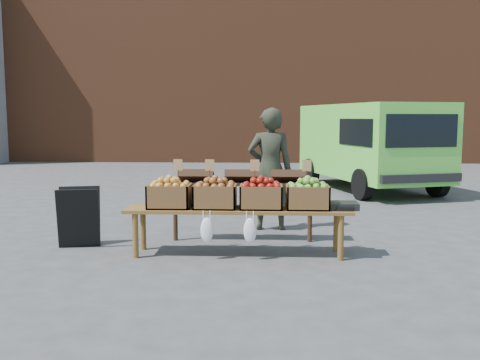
# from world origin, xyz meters

# --- Properties ---
(ground) EXTENTS (80.00, 80.00, 0.00)m
(ground) POSITION_xyz_m (0.00, 0.00, 0.00)
(ground) COLOR #424345
(brick_building) EXTENTS (24.00, 4.00, 10.00)m
(brick_building) POSITION_xyz_m (0.00, 15.00, 5.00)
(brick_building) COLOR brown
(brick_building) RESTS_ON ground
(delivery_van) EXTENTS (3.18, 4.72, 1.94)m
(delivery_van) POSITION_xyz_m (1.90, 5.83, 0.97)
(delivery_van) COLOR #5CD442
(delivery_van) RESTS_ON ground
(vendor) EXTENTS (0.67, 0.46, 1.79)m
(vendor) POSITION_xyz_m (-0.40, 1.38, 0.89)
(vendor) COLOR #272C1F
(vendor) RESTS_ON ground
(chalkboard_sign) EXTENTS (0.56, 0.39, 0.78)m
(chalkboard_sign) POSITION_xyz_m (-2.84, 0.18, 0.39)
(chalkboard_sign) COLOR black
(chalkboard_sign) RESTS_ON ground
(back_table) EXTENTS (2.10, 0.44, 1.04)m
(back_table) POSITION_xyz_m (-0.77, 0.60, 0.52)
(back_table) COLOR #342014
(back_table) RESTS_ON ground
(display_bench) EXTENTS (2.70, 0.56, 0.57)m
(display_bench) POSITION_xyz_m (-0.79, -0.12, 0.28)
(display_bench) COLOR brown
(display_bench) RESTS_ON ground
(crate_golden_apples) EXTENTS (0.50, 0.40, 0.28)m
(crate_golden_apples) POSITION_xyz_m (-1.62, -0.12, 0.71)
(crate_golden_apples) COLOR gold
(crate_golden_apples) RESTS_ON display_bench
(crate_russet_pears) EXTENTS (0.50, 0.40, 0.28)m
(crate_russet_pears) POSITION_xyz_m (-1.07, -0.12, 0.71)
(crate_russet_pears) COLOR brown
(crate_russet_pears) RESTS_ON display_bench
(crate_red_apples) EXTENTS (0.50, 0.40, 0.28)m
(crate_red_apples) POSITION_xyz_m (-0.52, -0.12, 0.71)
(crate_red_apples) COLOR maroon
(crate_red_apples) RESTS_ON display_bench
(crate_green_apples) EXTENTS (0.50, 0.40, 0.28)m
(crate_green_apples) POSITION_xyz_m (0.03, -0.12, 0.71)
(crate_green_apples) COLOR #408429
(crate_green_apples) RESTS_ON display_bench
(weighing_scale) EXTENTS (0.34, 0.30, 0.08)m
(weighing_scale) POSITION_xyz_m (0.46, -0.12, 0.61)
(weighing_scale) COLOR black
(weighing_scale) RESTS_ON display_bench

